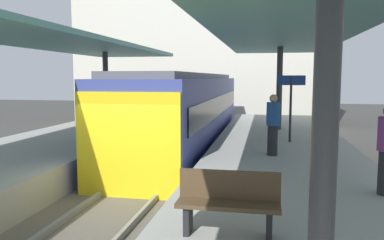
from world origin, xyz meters
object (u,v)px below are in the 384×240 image
object	(u,v)px
commuter_train	(188,111)
platform_bench	(228,201)
passenger_mid_platform	(273,124)
platform_sign	(291,93)

from	to	relation	value
commuter_train	platform_bench	xyz separation A→B (m)	(2.79, -10.94, -0.26)
commuter_train	passenger_mid_platform	xyz separation A→B (m)	(3.47, -5.34, 0.15)
platform_sign	commuter_train	bearing A→B (deg)	143.78
platform_bench	platform_sign	world-z (taller)	platform_sign
platform_bench	platform_sign	xyz separation A→B (m)	(1.28, 7.96, 1.16)
platform_sign	passenger_mid_platform	world-z (taller)	platform_sign
platform_sign	passenger_mid_platform	size ratio (longest dim) A/B	1.31
commuter_train	passenger_mid_platform	bearing A→B (deg)	-56.97
commuter_train	platform_sign	xyz separation A→B (m)	(4.08, -2.98, 0.90)
commuter_train	passenger_mid_platform	world-z (taller)	commuter_train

